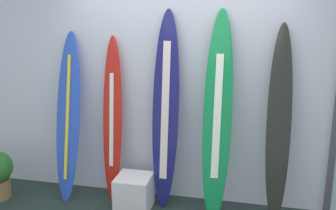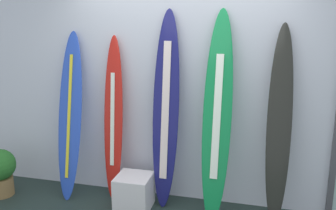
% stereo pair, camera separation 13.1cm
% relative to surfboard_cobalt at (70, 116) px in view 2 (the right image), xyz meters
% --- Properties ---
extents(wall_back, '(7.20, 0.20, 2.80)m').
position_rel_surfboard_cobalt_xyz_m(wall_back, '(1.25, 0.35, 0.43)').
color(wall_back, silver).
rests_on(wall_back, ground).
extents(surfboard_cobalt, '(0.29, 0.43, 1.94)m').
position_rel_surfboard_cobalt_xyz_m(surfboard_cobalt, '(0.00, 0.00, 0.00)').
color(surfboard_cobalt, blue).
rests_on(surfboard_cobalt, ground).
extents(surfboard_crimson, '(0.23, 0.26, 1.90)m').
position_rel_surfboard_cobalt_xyz_m(surfboard_crimson, '(0.51, 0.08, -0.04)').
color(surfboard_crimson, red).
rests_on(surfboard_crimson, ground).
extents(surfboard_navy, '(0.31, 0.32, 2.18)m').
position_rel_surfboard_cobalt_xyz_m(surfboard_navy, '(1.13, 0.07, 0.10)').
color(surfboard_navy, navy).
rests_on(surfboard_navy, ground).
extents(surfboard_emerald, '(0.30, 0.51, 2.19)m').
position_rel_surfboard_cobalt_xyz_m(surfboard_emerald, '(1.71, -0.03, 0.11)').
color(surfboard_emerald, '#118241').
rests_on(surfboard_emerald, ground).
extents(surfboard_charcoal, '(0.26, 0.37, 2.05)m').
position_rel_surfboard_cobalt_xyz_m(surfboard_charcoal, '(2.32, 0.03, 0.05)').
color(surfboard_charcoal, black).
rests_on(surfboard_charcoal, ground).
extents(display_block_left, '(0.39, 0.39, 0.38)m').
position_rel_surfboard_cobalt_xyz_m(display_block_left, '(0.82, -0.14, -0.78)').
color(display_block_left, silver).
rests_on(display_block_left, ground).
extents(potted_plant, '(0.38, 0.38, 0.57)m').
position_rel_surfboard_cobalt_xyz_m(potted_plant, '(-0.83, -0.26, -0.65)').
color(potted_plant, olive).
rests_on(potted_plant, ground).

